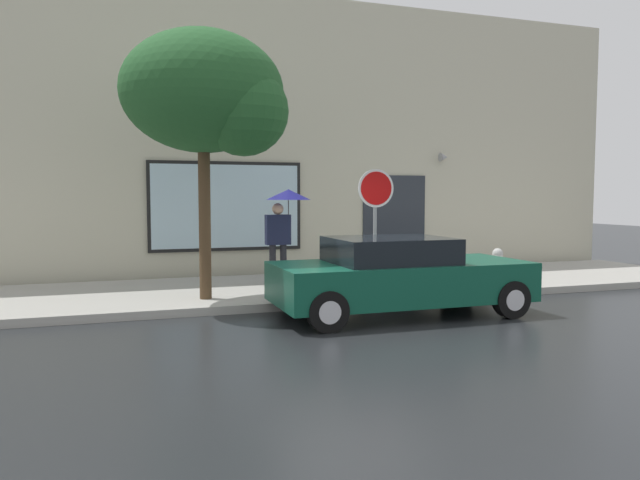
{
  "coord_description": "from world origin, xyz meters",
  "views": [
    {
      "loc": [
        -3.72,
        -9.32,
        2.06
      ],
      "look_at": [
        0.08,
        1.8,
        1.2
      ],
      "focal_mm": 33.98,
      "sensor_mm": 36.0,
      "label": 1
    }
  ],
  "objects": [
    {
      "name": "stop_sign",
      "position": [
        1.22,
        1.72,
        1.87
      ],
      "size": [
        0.76,
        0.1,
        2.44
      ],
      "color": "gray",
      "rests_on": "sidewalk"
    },
    {
      "name": "pedestrian_with_umbrella",
      "position": [
        -0.32,
        2.94,
        1.74
      ],
      "size": [
        0.96,
        0.94,
        2.05
      ],
      "color": "black",
      "rests_on": "sidewalk"
    },
    {
      "name": "building_facade",
      "position": [
        -0.01,
        5.5,
        3.48
      ],
      "size": [
        20.0,
        0.67,
        7.0
      ],
      "color": "beige",
      "rests_on": "ground"
    },
    {
      "name": "sidewalk",
      "position": [
        0.0,
        3.0,
        0.07
      ],
      "size": [
        20.0,
        4.0,
        0.15
      ],
      "primitive_type": "cube",
      "color": "#A3A099",
      "rests_on": "ground"
    },
    {
      "name": "street_tree",
      "position": [
        -1.99,
        1.83,
        3.86
      ],
      "size": [
        2.96,
        2.52,
        4.92
      ],
      "color": "#4C3823",
      "rests_on": "sidewalk"
    },
    {
      "name": "ground_plane",
      "position": [
        0.0,
        0.0,
        0.0
      ],
      "size": [
        60.0,
        60.0,
        0.0
      ],
      "primitive_type": "plane",
      "color": "black"
    },
    {
      "name": "fire_hydrant",
      "position": [
        4.14,
        1.78,
        0.53
      ],
      "size": [
        0.3,
        0.44,
        0.78
      ],
      "color": "white",
      "rests_on": "sidewalk"
    },
    {
      "name": "parked_car",
      "position": [
        0.91,
        0.03,
        0.68
      ],
      "size": [
        4.39,
        1.94,
        1.35
      ],
      "color": "#0F4C38",
      "rests_on": "ground"
    }
  ]
}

